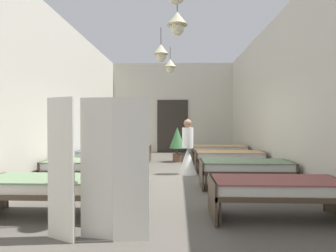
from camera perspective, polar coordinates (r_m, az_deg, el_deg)
name	(u,v)px	position (r m, az deg, el deg)	size (l,w,h in m)	color
ground_plane	(168,180)	(7.14, 0.03, -10.90)	(6.06, 12.41, 0.10)	#59544C
room_shell	(170,100)	(8.23, 0.33, 5.37)	(5.86, 12.01, 4.08)	beige
bed_left_row_0	(50,186)	(4.66, -22.82, -11.21)	(1.90, 0.84, 0.57)	#473828
bed_right_row_0	(277,188)	(4.49, 21.10, -11.68)	(1.90, 0.84, 0.57)	#473828
bed_left_row_1	(89,166)	(6.41, -15.60, -7.86)	(1.90, 0.84, 0.57)	#473828
bed_right_row_1	(245,167)	(6.28, 15.37, -8.03)	(1.90, 0.84, 0.57)	#473828
bed_left_row_2	(110,156)	(8.22, -11.57, -5.90)	(1.90, 0.84, 0.57)	#473828
bed_right_row_2	(229,156)	(8.12, 12.25, -5.99)	(1.90, 0.84, 0.57)	#473828
bed_left_row_3	(123,149)	(10.07, -9.03, -4.64)	(1.90, 0.84, 0.57)	#473828
bed_right_row_3	(219,149)	(9.99, 10.30, -4.69)	(1.90, 0.84, 0.57)	#473828
nurse_near_aisle	(188,154)	(7.62, 4.01, -5.74)	(0.52, 0.52, 1.49)	white
potted_plant	(177,140)	(9.87, 1.87, -2.83)	(0.55, 0.55, 1.21)	brown
privacy_screen	(96,169)	(3.49, -14.30, -8.38)	(1.25, 0.21, 1.70)	silver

